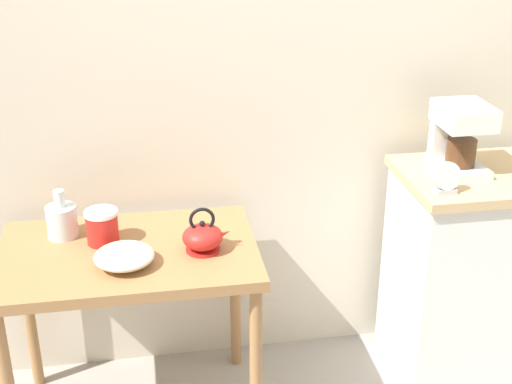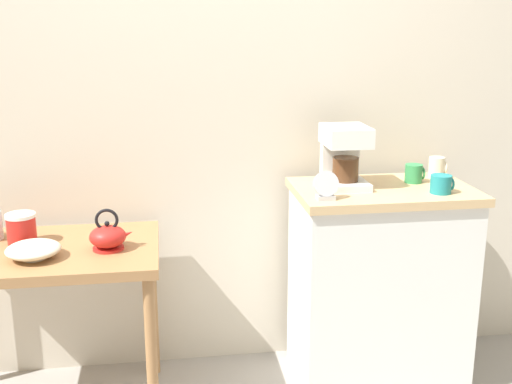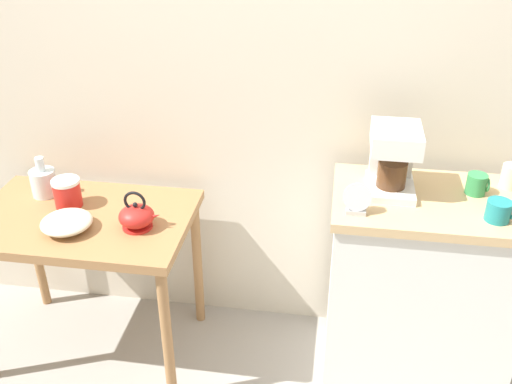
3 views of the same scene
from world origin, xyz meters
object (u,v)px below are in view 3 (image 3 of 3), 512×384
object	(u,v)px
bowl_stoneware	(67,222)
mug_dark_teal	(499,211)
coffee_maker	(393,155)
teakettle	(137,216)
glass_carafe_vase	(43,182)
canister_enamel	(67,193)
mug_small_cream	(511,176)
table_clock	(357,200)
mug_tall_green	(477,184)

from	to	relation	value
bowl_stoneware	mug_dark_teal	xyz separation A→B (m)	(1.61, 0.03, 0.18)
bowl_stoneware	coffee_maker	world-z (taller)	coffee_maker
mug_dark_teal	teakettle	bearing A→B (deg)	178.70
glass_carafe_vase	canister_enamel	size ratio (longest dim) A/B	1.45
mug_small_cream	table_clock	world-z (taller)	table_clock
coffee_maker	mug_tall_green	size ratio (longest dim) A/B	3.17
coffee_maker	table_clock	size ratio (longest dim) A/B	2.28
mug_tall_green	mug_small_cream	world-z (taller)	mug_small_cream
mug_small_cream	teakettle	bearing A→B (deg)	-171.02
canister_enamel	mug_small_cream	bearing A→B (deg)	3.44
teakettle	mug_dark_teal	bearing A→B (deg)	-1.30
canister_enamel	coffee_maker	world-z (taller)	coffee_maker
teakettle	canister_enamel	bearing A→B (deg)	160.94
bowl_stoneware	teakettle	xyz separation A→B (m)	(0.27, 0.06, 0.02)
canister_enamel	mug_small_cream	xyz separation A→B (m)	(1.78, 0.11, 0.17)
canister_enamel	mug_dark_teal	size ratio (longest dim) A/B	1.34
mug_dark_teal	mug_small_cream	xyz separation A→B (m)	(0.09, 0.26, 0.01)
teakettle	mug_dark_teal	world-z (taller)	mug_dark_teal
bowl_stoneware	canister_enamel	xyz separation A→B (m)	(-0.08, 0.18, 0.03)
glass_carafe_vase	mug_small_cream	distance (m)	1.93
glass_carafe_vase	table_clock	bearing A→B (deg)	-10.59
teakettle	mug_small_cream	size ratio (longest dim) A/B	1.87
canister_enamel	table_clock	bearing A→B (deg)	-8.34
teakettle	mug_tall_green	distance (m)	1.32
glass_carafe_vase	coffee_maker	xyz separation A→B (m)	(1.47, -0.05, 0.26)
mug_tall_green	glass_carafe_vase	bearing A→B (deg)	178.71
canister_enamel	mug_tall_green	bearing A→B (deg)	1.22
bowl_stoneware	table_clock	xyz separation A→B (m)	(1.12, 0.00, 0.20)
teakettle	mug_small_cream	distance (m)	1.46
coffee_maker	mug_small_cream	distance (m)	0.47
bowl_stoneware	coffee_maker	bearing A→B (deg)	9.32
table_clock	glass_carafe_vase	bearing A→B (deg)	169.41
teakettle	table_clock	bearing A→B (deg)	-3.74
mug_tall_green	table_clock	world-z (taller)	table_clock
mug_tall_green	mug_dark_teal	bearing A→B (deg)	-77.30
canister_enamel	mug_dark_teal	xyz separation A→B (m)	(1.69, -0.15, 0.16)
glass_carafe_vase	mug_dark_teal	size ratio (longest dim) A/B	1.95
teakettle	mug_tall_green	bearing A→B (deg)	6.80
mug_dark_teal	canister_enamel	bearing A→B (deg)	174.91
coffee_maker	table_clock	distance (m)	0.25
mug_dark_teal	table_clock	size ratio (longest dim) A/B	0.81
coffee_maker	table_clock	world-z (taller)	coffee_maker
canister_enamel	mug_dark_teal	bearing A→B (deg)	-5.09
bowl_stoneware	coffee_maker	distance (m)	1.30
teakettle	canister_enamel	world-z (taller)	teakettle
canister_enamel	mug_small_cream	size ratio (longest dim) A/B	1.34
bowl_stoneware	mug_small_cream	bearing A→B (deg)	9.55
glass_carafe_vase	coffee_maker	size ratio (longest dim) A/B	0.69
table_clock	teakettle	bearing A→B (deg)	176.26
bowl_stoneware	mug_small_cream	size ratio (longest dim) A/B	2.18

